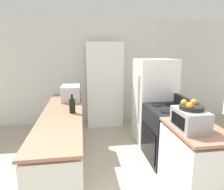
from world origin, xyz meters
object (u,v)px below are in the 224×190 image
(stove, at_px, (167,134))
(wine_bottle, at_px, (72,106))
(microwave, at_px, (71,93))
(fruit_bowl, at_px, (191,106))
(toaster_oven, at_px, (190,120))
(refrigerator, at_px, (154,101))
(pantry_cabinet, at_px, (104,85))

(stove, distance_m, wine_bottle, 1.64)
(microwave, height_order, fruit_bowl, fruit_bowl)
(stove, relative_size, toaster_oven, 2.44)
(stove, xyz_separation_m, microwave, (-1.60, 0.79, 0.59))
(stove, height_order, fruit_bowl, fruit_bowl)
(stove, height_order, microwave, microwave)
(toaster_oven, distance_m, fruit_bowl, 0.16)
(microwave, relative_size, toaster_oven, 1.10)
(stove, bearing_deg, refrigerator, 87.06)
(microwave, bearing_deg, pantry_cabinet, 53.97)
(pantry_cabinet, relative_size, toaster_oven, 4.59)
(wine_bottle, xyz_separation_m, toaster_oven, (1.40, -0.86, 0.01))
(pantry_cabinet, height_order, fruit_bowl, pantry_cabinet)
(refrigerator, bearing_deg, pantry_cabinet, 130.43)
(pantry_cabinet, xyz_separation_m, wine_bottle, (-0.70, -1.85, 0.02))
(refrigerator, distance_m, wine_bottle, 1.79)
(wine_bottle, bearing_deg, stove, 1.05)
(refrigerator, bearing_deg, microwave, 179.82)
(toaster_oven, bearing_deg, wine_bottle, 148.43)
(stove, bearing_deg, toaster_oven, -99.05)
(toaster_oven, bearing_deg, pantry_cabinet, 104.56)
(refrigerator, xyz_separation_m, wine_bottle, (-1.58, -0.81, 0.19))
(microwave, distance_m, fruit_bowl, 2.21)
(wine_bottle, bearing_deg, toaster_oven, -31.57)
(wine_bottle, bearing_deg, pantry_cabinet, 69.35)
(stove, height_order, refrigerator, refrigerator)
(refrigerator, bearing_deg, wine_bottle, -152.91)
(stove, xyz_separation_m, refrigerator, (0.04, 0.78, 0.37))
(fruit_bowl, bearing_deg, pantry_cabinet, 104.72)
(pantry_cabinet, xyz_separation_m, microwave, (-0.75, -1.03, 0.04))
(refrigerator, xyz_separation_m, toaster_oven, (-0.18, -1.67, 0.20))
(wine_bottle, distance_m, fruit_bowl, 1.65)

